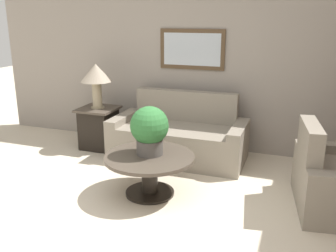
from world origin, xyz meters
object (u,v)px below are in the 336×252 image
(side_table, at_px, (99,127))
(potted_plant_on_table, at_px, (149,129))
(couch_main, at_px, (179,138))
(coffee_table, at_px, (150,166))
(table_lamp, at_px, (96,76))

(side_table, xyz_separation_m, potted_plant_on_table, (1.36, -1.18, 0.46))
(couch_main, bearing_deg, coffee_table, -87.92)
(table_lamp, distance_m, potted_plant_on_table, 1.84)
(coffee_table, xyz_separation_m, potted_plant_on_table, (-0.01, 0.04, 0.44))
(coffee_table, relative_size, potted_plant_on_table, 1.85)
(coffee_table, distance_m, side_table, 1.85)
(table_lamp, relative_size, potted_plant_on_table, 1.20)
(coffee_table, xyz_separation_m, side_table, (-1.38, 1.23, -0.02))
(side_table, bearing_deg, coffee_table, -41.75)
(couch_main, bearing_deg, side_table, 180.00)
(potted_plant_on_table, bearing_deg, coffee_table, -74.39)
(side_table, bearing_deg, potted_plant_on_table, -40.95)
(couch_main, xyz_separation_m, side_table, (-1.33, 0.00, 0.02))
(table_lamp, bearing_deg, side_table, 90.00)
(potted_plant_on_table, bearing_deg, couch_main, 91.55)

